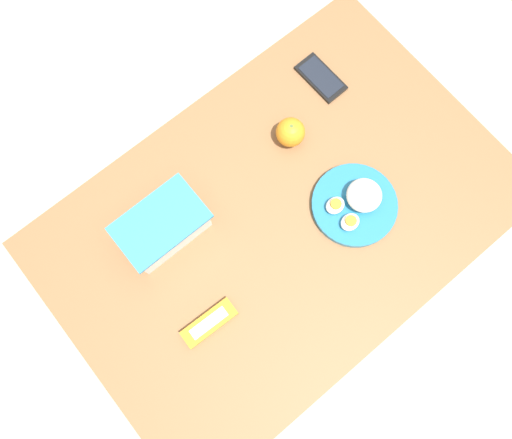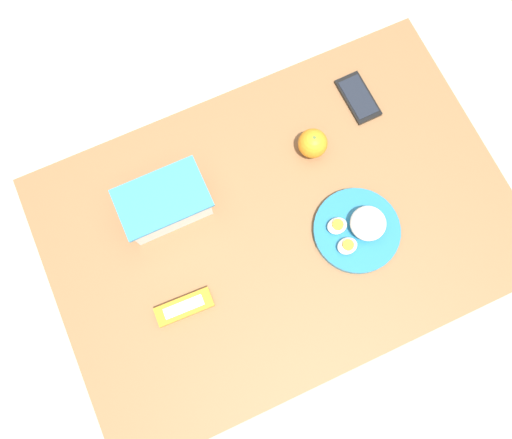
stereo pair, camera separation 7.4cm
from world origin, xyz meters
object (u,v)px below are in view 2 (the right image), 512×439
Objects in this scene: rice_plate at (359,229)px; cell_phone at (358,98)px; food_container at (165,204)px; orange_fruit at (313,143)px; candy_bar at (184,307)px.

cell_phone is at bearing 62.60° from rice_plate.
cell_phone is (0.56, 0.07, -0.04)m from food_container.
food_container reaches higher than cell_phone.
cell_phone is at bearing 23.81° from orange_fruit.
candy_bar is (-0.45, 0.00, -0.01)m from rice_plate.
rice_plate is 1.52× the size of cell_phone.
candy_bar reaches higher than cell_phone.
candy_bar is at bearing -102.90° from food_container.
food_container is 0.99× the size of rice_plate.
cell_phone is (0.17, 0.08, -0.03)m from orange_fruit.
orange_fruit is at bearing 27.89° from candy_bar.
food_container is 0.39m from orange_fruit.
orange_fruit is at bearing 92.24° from rice_plate.
rice_plate is 0.35m from cell_phone.
candy_bar is (-0.05, -0.24, -0.03)m from food_container.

